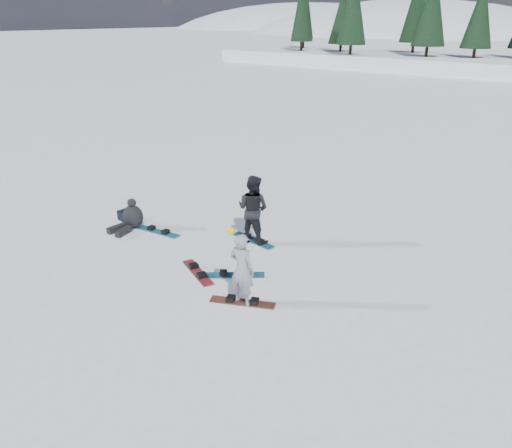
{
  "coord_description": "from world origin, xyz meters",
  "views": [
    {
      "loc": [
        5.98,
        -7.12,
        6.03
      ],
      "look_at": [
        -1.41,
        2.0,
        1.1
      ],
      "focal_mm": 35.0,
      "sensor_mm": 36.0,
      "label": 1
    }
  ],
  "objects_px": {
    "gear_bag": "(125,216)",
    "seated_rider": "(131,217)",
    "snowboard_loose_b": "(198,272)",
    "snowboarder_woman": "(242,269)",
    "snowboard_loose_a": "(235,275)",
    "snowboarder_man": "(253,209)",
    "snowboard_loose_c": "(158,232)"
  },
  "relations": [
    {
      "from": "seated_rider",
      "to": "snowboard_loose_a",
      "type": "xyz_separation_m",
      "value": [
        4.43,
        -0.29,
        -0.35
      ]
    },
    {
      "from": "snowboard_loose_a",
      "to": "snowboard_loose_b",
      "type": "height_order",
      "value": "same"
    },
    {
      "from": "seated_rider",
      "to": "snowboard_loose_c",
      "type": "xyz_separation_m",
      "value": [
        0.86,
        0.29,
        -0.35
      ]
    },
    {
      "from": "gear_bag",
      "to": "snowboard_loose_c",
      "type": "bearing_deg",
      "value": 1.1
    },
    {
      "from": "snowboarder_man",
      "to": "gear_bag",
      "type": "xyz_separation_m",
      "value": [
        -4.16,
        -1.34,
        -0.84
      ]
    },
    {
      "from": "snowboarder_man",
      "to": "seated_rider",
      "type": "xyz_separation_m",
      "value": [
        -3.46,
        -1.6,
        -0.62
      ]
    },
    {
      "from": "snowboarder_man",
      "to": "snowboard_loose_c",
      "type": "relative_size",
      "value": 1.32
    },
    {
      "from": "seated_rider",
      "to": "snowboard_loose_a",
      "type": "height_order",
      "value": "seated_rider"
    },
    {
      "from": "snowboard_loose_a",
      "to": "gear_bag",
      "type": "bearing_deg",
      "value": 133.68
    },
    {
      "from": "snowboarder_woman",
      "to": "snowboard_loose_a",
      "type": "xyz_separation_m",
      "value": [
        -0.98,
        0.86,
        -0.85
      ]
    },
    {
      "from": "snowboarder_man",
      "to": "seated_rider",
      "type": "bearing_deg",
      "value": 16.28
    },
    {
      "from": "gear_bag",
      "to": "snowboard_loose_c",
      "type": "relative_size",
      "value": 0.3
    },
    {
      "from": "seated_rider",
      "to": "snowboard_loose_b",
      "type": "bearing_deg",
      "value": -18.63
    },
    {
      "from": "snowboarder_man",
      "to": "snowboard_loose_c",
      "type": "xyz_separation_m",
      "value": [
        -2.6,
        -1.31,
        -0.97
      ]
    },
    {
      "from": "snowboarder_man",
      "to": "snowboard_loose_b",
      "type": "distance_m",
      "value": 2.58
    },
    {
      "from": "seated_rider",
      "to": "snowboard_loose_c",
      "type": "relative_size",
      "value": 0.77
    },
    {
      "from": "snowboarder_woman",
      "to": "snowboard_loose_c",
      "type": "bearing_deg",
      "value": -21.9
    },
    {
      "from": "seated_rider",
      "to": "snowboard_loose_c",
      "type": "height_order",
      "value": "seated_rider"
    },
    {
      "from": "seated_rider",
      "to": "snowboard_loose_c",
      "type": "bearing_deg",
      "value": 12.28
    },
    {
      "from": "snowboard_loose_a",
      "to": "snowboard_loose_b",
      "type": "bearing_deg",
      "value": 170.64
    },
    {
      "from": "snowboard_loose_a",
      "to": "snowboard_loose_b",
      "type": "xyz_separation_m",
      "value": [
        -0.82,
        -0.49,
        0.0
      ]
    },
    {
      "from": "gear_bag",
      "to": "snowboard_loose_b",
      "type": "bearing_deg",
      "value": -13.61
    },
    {
      "from": "gear_bag",
      "to": "snowboard_loose_a",
      "type": "relative_size",
      "value": 0.3
    },
    {
      "from": "snowboard_loose_b",
      "to": "seated_rider",
      "type": "bearing_deg",
      "value": -168.94
    },
    {
      "from": "snowboard_loose_a",
      "to": "snowboarder_man",
      "type": "bearing_deg",
      "value": 76.82
    },
    {
      "from": "snowboarder_woman",
      "to": "seated_rider",
      "type": "height_order",
      "value": "snowboarder_woman"
    },
    {
      "from": "snowboarder_woman",
      "to": "snowboard_loose_a",
      "type": "distance_m",
      "value": 1.56
    },
    {
      "from": "snowboard_loose_c",
      "to": "gear_bag",
      "type": "bearing_deg",
      "value": 173.43
    },
    {
      "from": "snowboarder_man",
      "to": "snowboard_loose_c",
      "type": "bearing_deg",
      "value": 18.21
    },
    {
      "from": "snowboarder_man",
      "to": "snowboard_loose_b",
      "type": "relative_size",
      "value": 1.32
    },
    {
      "from": "gear_bag",
      "to": "seated_rider",
      "type": "bearing_deg",
      "value": -20.42
    },
    {
      "from": "snowboarder_woman",
      "to": "gear_bag",
      "type": "relative_size",
      "value": 4.13
    }
  ]
}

